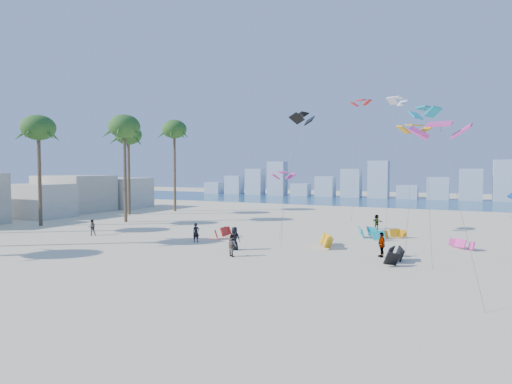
% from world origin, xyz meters
% --- Properties ---
extents(ground, '(220.00, 220.00, 0.00)m').
position_xyz_m(ground, '(0.00, 0.00, 0.00)').
color(ground, beige).
rests_on(ground, ground).
extents(ocean, '(220.00, 220.00, 0.00)m').
position_xyz_m(ocean, '(0.00, 72.00, 0.01)').
color(ocean, navy).
rests_on(ocean, ground).
extents(kitesurfer_near, '(0.68, 0.74, 1.70)m').
position_xyz_m(kitesurfer_near, '(-2.20, 14.55, 0.85)').
color(kitesurfer_near, black).
rests_on(kitesurfer_near, ground).
extents(kitesurfer_mid, '(0.98, 0.92, 1.61)m').
position_xyz_m(kitesurfer_mid, '(3.70, 10.56, 0.81)').
color(kitesurfer_mid, gray).
rests_on(kitesurfer_mid, ground).
extents(kitesurfers_far, '(42.68, 18.29, 1.89)m').
position_xyz_m(kitesurfers_far, '(12.69, 17.25, 0.88)').
color(kitesurfers_far, black).
rests_on(kitesurfers_far, ground).
extents(grounded_kites, '(21.78, 13.83, 1.00)m').
position_xyz_m(grounded_kites, '(10.31, 18.89, 0.47)').
color(grounded_kites, red).
rests_on(grounded_kites, ground).
extents(flying_kites, '(24.35, 34.02, 15.59)m').
position_xyz_m(flying_kites, '(12.95, 20.98, 10.59)').
color(flying_kites, '#E33299').
rests_on(flying_kites, ground).
extents(palm_row, '(10.93, 44.80, 15.68)m').
position_xyz_m(palm_row, '(-22.37, 16.14, 11.55)').
color(palm_row, brown).
rests_on(palm_row, ground).
extents(beachfront_buildings, '(11.50, 43.00, 6.00)m').
position_xyz_m(beachfront_buildings, '(-33.69, 20.82, 2.67)').
color(beachfront_buildings, beige).
rests_on(beachfront_buildings, ground).
extents(distant_skyline, '(85.00, 3.00, 8.40)m').
position_xyz_m(distant_skyline, '(-1.19, 82.00, 3.09)').
color(distant_skyline, '#9EADBF').
rests_on(distant_skyline, ground).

